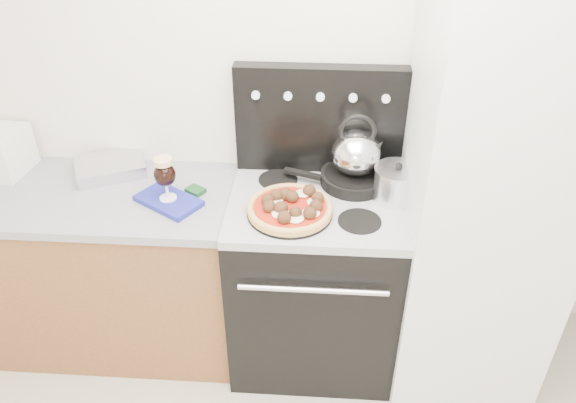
# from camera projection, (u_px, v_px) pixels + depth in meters

# --- Properties ---
(room_shell) EXTENTS (3.52, 3.01, 2.52)m
(room_shell) POSITION_uv_depth(u_px,v_px,m) (283.00, 278.00, 1.53)
(room_shell) COLOR #BAAF9C
(room_shell) RESTS_ON ground
(base_cabinet) EXTENTS (1.45, 0.60, 0.86)m
(base_cabinet) POSITION_uv_depth(u_px,v_px,m) (92.00, 270.00, 2.79)
(base_cabinet) COLOR brown
(base_cabinet) RESTS_ON ground
(countertop) EXTENTS (1.48, 0.63, 0.04)m
(countertop) POSITION_uv_depth(u_px,v_px,m) (73.00, 195.00, 2.54)
(countertop) COLOR gray
(countertop) RESTS_ON base_cabinet
(stove_body) EXTENTS (0.76, 0.65, 0.88)m
(stove_body) POSITION_uv_depth(u_px,v_px,m) (314.00, 282.00, 2.70)
(stove_body) COLOR black
(stove_body) RESTS_ON ground
(cooktop) EXTENTS (0.76, 0.65, 0.04)m
(cooktop) POSITION_uv_depth(u_px,v_px,m) (316.00, 203.00, 2.45)
(cooktop) COLOR #ADADB2
(cooktop) RESTS_ON stove_body
(backguard) EXTENTS (0.76, 0.08, 0.50)m
(backguard) POSITION_uv_depth(u_px,v_px,m) (320.00, 120.00, 2.52)
(backguard) COLOR black
(backguard) RESTS_ON cooktop
(fridge) EXTENTS (0.64, 0.68, 1.90)m
(fridge) POSITION_uv_depth(u_px,v_px,m) (483.00, 203.00, 2.36)
(fridge) COLOR silver
(fridge) RESTS_ON ground
(foil_sheet) EXTENTS (0.38, 0.33, 0.06)m
(foil_sheet) POSITION_uv_depth(u_px,v_px,m) (110.00, 167.00, 2.64)
(foil_sheet) COLOR white
(foil_sheet) RESTS_ON countertop
(oven_mitt) EXTENTS (0.33, 0.29, 0.02)m
(oven_mitt) POSITION_uv_depth(u_px,v_px,m) (169.00, 201.00, 2.44)
(oven_mitt) COLOR navy
(oven_mitt) RESTS_ON countertop
(beer_glass) EXTENTS (0.10, 0.10, 0.20)m
(beer_glass) POSITION_uv_depth(u_px,v_px,m) (165.00, 179.00, 2.38)
(beer_glass) COLOR black
(beer_glass) RESTS_ON oven_mitt
(pizza_pan) EXTENTS (0.38, 0.38, 0.01)m
(pizza_pan) POSITION_uv_depth(u_px,v_px,m) (290.00, 213.00, 2.34)
(pizza_pan) COLOR black
(pizza_pan) RESTS_ON cooktop
(pizza) EXTENTS (0.38, 0.38, 0.05)m
(pizza) POSITION_uv_depth(u_px,v_px,m) (290.00, 207.00, 2.33)
(pizza) COLOR #EDD074
(pizza) RESTS_ON pizza_pan
(skillet) EXTENTS (0.39, 0.39, 0.05)m
(skillet) POSITION_uv_depth(u_px,v_px,m) (354.00, 178.00, 2.53)
(skillet) COLOR black
(skillet) RESTS_ON cooktop
(tea_kettle) EXTENTS (0.26, 0.26, 0.24)m
(tea_kettle) POSITION_uv_depth(u_px,v_px,m) (356.00, 150.00, 2.45)
(tea_kettle) COLOR silver
(tea_kettle) RESTS_ON skillet
(stock_pot) EXTENTS (0.20, 0.20, 0.14)m
(stock_pot) POSITION_uv_depth(u_px,v_px,m) (397.00, 185.00, 2.40)
(stock_pot) COLOR silver
(stock_pot) RESTS_ON cooktop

